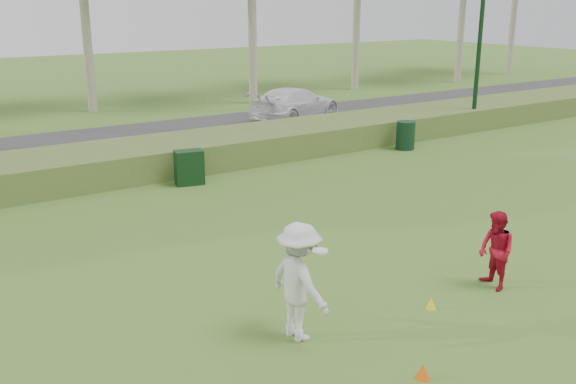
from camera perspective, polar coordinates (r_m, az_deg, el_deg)
ground at (r=11.43m, az=11.33°, el=-11.11°), size 120.00×120.00×0.00m
reed_strip at (r=20.96m, az=-12.15°, el=3.01°), size 80.00×3.00×0.90m
park_road at (r=25.68m, az=-16.24°, el=4.23°), size 80.00×6.00×0.06m
player_white at (r=10.28m, az=1.00°, el=-7.99°), size 0.95×1.32×1.96m
player_red at (r=12.70m, az=18.02°, el=-4.99°), size 0.73×0.85×1.51m
cone_orange at (r=9.82m, az=11.90°, el=-15.33°), size 0.22×0.22×0.24m
cone_yellow at (r=11.84m, az=12.59°, el=-9.62°), size 0.19×0.19×0.21m
utility_cabinet at (r=19.24m, az=-8.77°, el=2.17°), size 0.91×0.68×1.03m
trash_bin at (r=24.00m, az=10.40°, el=4.98°), size 0.79×0.79×1.03m
car_right at (r=29.36m, az=0.63°, el=7.88°), size 5.35×3.49×1.44m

